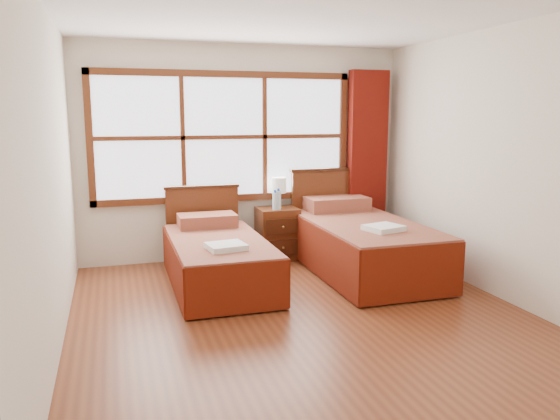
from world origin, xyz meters
name	(u,v)px	position (x,y,z in m)	size (l,w,h in m)	color
floor	(305,318)	(0.00, 0.00, 0.00)	(4.50, 4.50, 0.00)	brown
ceiling	(307,10)	(0.00, 0.00, 2.60)	(4.50, 4.50, 0.00)	white
wall_back	(244,153)	(0.00, 2.25, 1.30)	(4.00, 4.00, 0.00)	silver
wall_left	(50,180)	(-2.00, 0.00, 1.30)	(4.50, 4.50, 0.00)	silver
wall_right	(504,165)	(2.00, 0.00, 1.30)	(4.50, 4.50, 0.00)	silver
window	(224,137)	(-0.25, 2.21, 1.50)	(3.16, 0.06, 1.56)	white
curtain	(367,161)	(1.60, 2.11, 1.17)	(0.50, 0.16, 2.30)	#65110A
bed_left	(217,257)	(-0.55, 1.20, 0.29)	(0.97, 1.99, 0.93)	#381A0B
bed_right	(360,242)	(1.10, 1.20, 0.33)	(1.12, 2.18, 1.09)	#381A0B
nightstand	(277,233)	(0.35, 1.99, 0.32)	(0.48, 0.47, 0.64)	#582813
towels_left	(226,246)	(-0.56, 0.69, 0.53)	(0.39, 0.35, 0.05)	white
towels_right	(384,228)	(1.09, 0.65, 0.61)	(0.42, 0.39, 0.06)	white
lamp	(279,186)	(0.39, 2.07, 0.90)	(0.19, 0.19, 0.37)	gold
bottle_near	(275,201)	(0.29, 1.89, 0.75)	(0.06, 0.06, 0.24)	#C2E7FA
bottle_far	(278,200)	(0.33, 1.90, 0.75)	(0.07, 0.07, 0.26)	#C2E7FA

